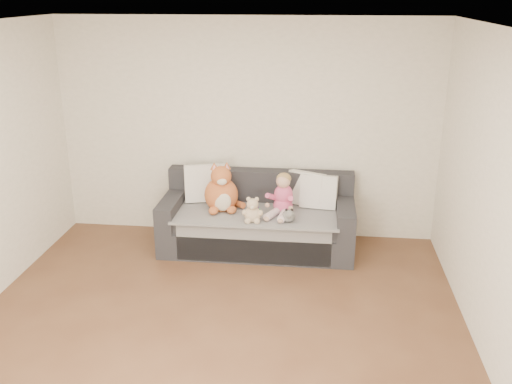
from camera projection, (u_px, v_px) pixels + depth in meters
room_shell at (215, 187)px, 4.79m from camera, size 5.00×5.00×5.00m
sofa at (258, 222)px, 6.63m from camera, size 2.20×0.94×0.85m
cushion_left at (205, 183)px, 6.78m from camera, size 0.52×0.33×0.46m
cushion_right_back at (306, 189)px, 6.66m from camera, size 0.47×0.35×0.41m
cushion_right_front at (319, 192)px, 6.57m from camera, size 0.44×0.24×0.40m
toddler at (282, 197)px, 6.40m from camera, size 0.33×0.48×0.47m
plush_cat at (222, 192)px, 6.49m from camera, size 0.48×0.45×0.59m
teddy_bear at (253, 212)px, 6.18m from camera, size 0.23×0.17×0.29m
plush_cow at (289, 216)px, 6.19m from camera, size 0.15×0.22×0.18m
sippy_cup at (256, 209)px, 6.38m from camera, size 0.11×0.09×0.13m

